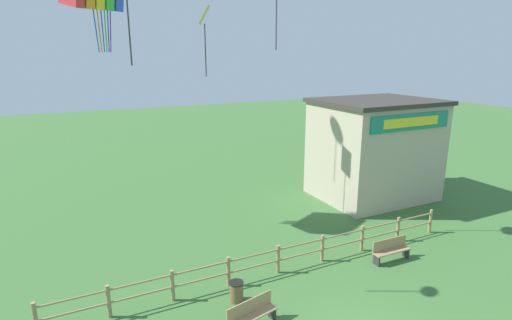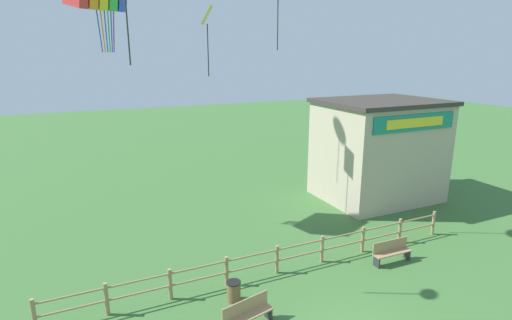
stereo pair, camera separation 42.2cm
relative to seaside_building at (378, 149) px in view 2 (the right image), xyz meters
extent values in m
cylinder|color=#9E7F56|center=(-18.14, -5.40, -2.40)|extent=(0.14, 0.14, 1.19)
cylinder|color=#9E7F56|center=(-16.00, -5.40, -2.40)|extent=(0.14, 0.14, 1.19)
cylinder|color=#9E7F56|center=(-13.87, -5.40, -2.40)|extent=(0.14, 0.14, 1.19)
cylinder|color=#9E7F56|center=(-11.74, -5.40, -2.40)|extent=(0.14, 0.14, 1.19)
cylinder|color=#9E7F56|center=(-9.61, -5.40, -2.40)|extent=(0.14, 0.14, 1.19)
cylinder|color=#9E7F56|center=(-7.47, -5.40, -2.40)|extent=(0.14, 0.14, 1.19)
cylinder|color=#9E7F56|center=(-5.34, -5.40, -2.40)|extent=(0.14, 0.14, 1.19)
cylinder|color=#9E7F56|center=(-3.21, -5.40, -2.40)|extent=(0.14, 0.14, 1.19)
cylinder|color=#9E7F56|center=(-1.07, -5.40, -2.40)|extent=(0.14, 0.14, 1.19)
cylinder|color=#9E7F56|center=(-9.61, -5.40, -1.98)|extent=(17.07, 0.07, 0.07)
cylinder|color=#9E7F56|center=(-9.61, -5.40, -2.46)|extent=(17.07, 0.07, 0.07)
cube|color=#B7A88E|center=(0.00, 0.01, -0.14)|extent=(6.54, 5.14, 5.71)
cube|color=#38332D|center=(0.00, 0.01, 2.84)|extent=(6.84, 5.44, 0.24)
cube|color=#197F6B|center=(0.00, -2.61, 2.02)|extent=(5.56, 0.08, 0.90)
cube|color=yellow|center=(0.00, -2.66, 2.02)|extent=(3.93, 0.04, 0.49)
cube|color=#9E7F56|center=(-11.98, -8.02, -2.53)|extent=(1.81, 0.78, 0.05)
cube|color=#9E7F56|center=(-12.02, -7.85, -2.27)|extent=(1.73, 0.44, 0.48)
cube|color=#2D2D33|center=(-11.19, -7.84, -2.77)|extent=(0.14, 0.36, 0.43)
cube|color=#9E7F56|center=(-4.84, -6.71, -2.53)|extent=(1.78, 0.44, 0.05)
cube|color=#9E7F56|center=(-4.83, -6.53, -2.27)|extent=(1.77, 0.09, 0.48)
cube|color=#2D2D33|center=(-5.64, -6.69, -2.77)|extent=(0.07, 0.36, 0.43)
cube|color=#2D2D33|center=(-4.04, -6.73, -2.77)|extent=(0.07, 0.36, 0.43)
cylinder|color=brown|center=(-11.86, -6.42, -2.64)|extent=(0.48, 0.48, 0.71)
cylinder|color=black|center=(-11.86, -6.42, -2.26)|extent=(0.52, 0.52, 0.04)
cylinder|color=blue|center=(-14.86, 2.56, 6.62)|extent=(0.19, 0.33, 2.05)
cylinder|color=orange|center=(-14.71, 2.57, 6.62)|extent=(0.14, 0.34, 2.05)
cylinder|color=blue|center=(-14.57, 2.58, 6.62)|extent=(0.08, 0.34, 2.05)
cylinder|color=green|center=(-14.43, 2.60, 6.62)|extent=(0.08, 0.34, 2.05)
cylinder|color=blue|center=(-14.31, 2.62, 6.62)|extent=(0.14, 0.34, 2.05)
cylinder|color=purple|center=(-14.21, 2.65, 6.62)|extent=(0.19, 0.33, 2.05)
cylinder|color=#333338|center=(-7.78, -1.70, 7.07)|extent=(0.05, 0.05, 2.77)
cylinder|color=#2D2D33|center=(-14.50, -4.29, 6.20)|extent=(0.05, 0.05, 2.10)
cube|color=yellow|center=(-9.85, 1.89, 7.38)|extent=(0.79, 0.89, 0.89)
cylinder|color=black|center=(-9.85, 1.89, 5.69)|extent=(0.05, 0.05, 2.56)
camera|label=1|loc=(-16.71, -17.89, 5.48)|focal=28.00mm
camera|label=2|loc=(-16.33, -18.07, 5.48)|focal=28.00mm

